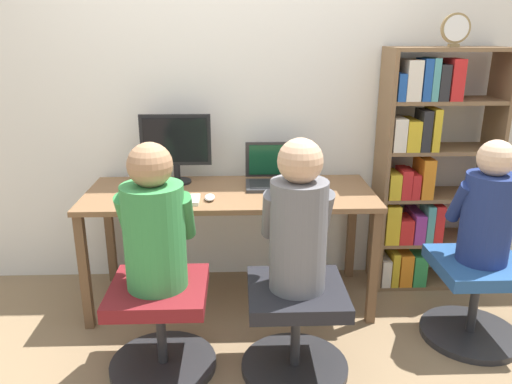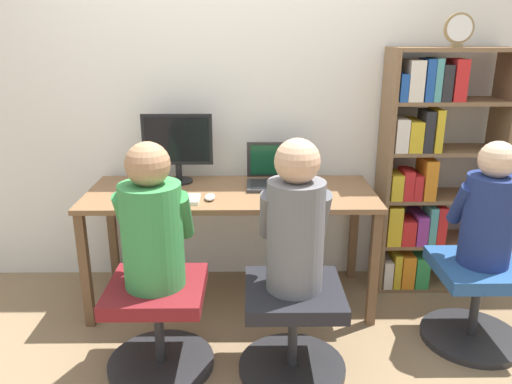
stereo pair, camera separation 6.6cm
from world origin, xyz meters
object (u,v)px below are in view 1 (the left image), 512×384
Objects in this scene: laptop at (276,177)px; office_chair_left at (161,323)px; office_chair_side at (475,295)px; desktop_monitor at (176,146)px; bookshelf at (423,175)px; person_at_laptop at (298,222)px; desk_clock at (456,29)px; person_at_monitor at (154,224)px; office_chair_right at (296,325)px; person_near_shelf at (488,208)px; keyboard at (165,200)px.

office_chair_left is (-0.62, -0.79, -0.51)m from laptop.
laptop is 1.13m from office_chair_left.
laptop is at bearing 151.25° from office_chair_side.
desktop_monitor is 0.28× the size of bookshelf.
person_at_laptop reaches higher than office_chair_left.
desk_clock is at bearing -2.77° from desktop_monitor.
person_at_laptop is 3.85× the size of desk_clock.
person_at_monitor is 2.00m from desk_clock.
person_at_monitor is 1.30× the size of office_chair_side.
desk_clock is (0.97, 0.82, 1.38)m from office_chair_right.
office_chair_left is 0.86m from person_at_laptop.
person_at_laptop is 1.04m from person_near_shelf.
bookshelf is (0.94, 0.06, -0.01)m from laptop.
office_chair_right is 0.84m from person_at_monitor.
desktop_monitor is 1.79m from person_near_shelf.
person_at_monitor is 0.97× the size of person_at_laptop.
laptop is 0.82m from person_at_laptop.
person_at_laptop is (0.66, -0.04, 0.54)m from office_chair_left.
bookshelf reaches higher than desktop_monitor.
keyboard is 0.72× the size of office_chair_right.
office_chair_left is 2.27m from desk_clock.
office_chair_left is at bearing -172.85° from office_chair_side.
desk_clock is (1.63, 0.77, 0.86)m from person_at_monitor.
desk_clock is (0.97, 0.81, 0.84)m from person_at_laptop.
bookshelf is (1.55, -0.01, -0.19)m from desktop_monitor.
office_chair_left is 0.74× the size of person_at_laptop.
laptop is at bearing -176.55° from bookshelf.
bookshelf is 2.87× the size of office_chair_side.
bookshelf is at bearing 44.74° from office_chair_right.
desktop_monitor is at bearing 179.57° from bookshelf.
laptop is 0.96× the size of keyboard.
person_near_shelf is at bearing -85.74° from desk_clock.
keyboard is 0.48m from person_at_monitor.
office_chair_left is 1.00× the size of office_chair_right.
person_near_shelf is (1.66, -0.64, -0.19)m from desktop_monitor.
person_near_shelf is at bearing -28.55° from laptop.
office_chair_side is 0.50m from person_near_shelf.
desk_clock is 0.35× the size of office_chair_side.
bookshelf is at bearing 3.45° from laptop.
bookshelf is (0.89, 0.88, 0.50)m from office_chair_right.
bookshelf reaches higher than office_chair_right.
person_near_shelf is (1.01, 0.26, 0.50)m from office_chair_right.
bookshelf is 0.64m from person_near_shelf.
keyboard is 0.72× the size of office_chair_left.
person_at_laptop is at bearing -139.95° from desk_clock.
office_chair_side is at bearing 13.72° from person_at_laptop.
person_at_monitor is (0.00, 0.00, 0.52)m from office_chair_left.
bookshelf reaches higher than keyboard.
office_chair_left is at bearing -154.54° from desk_clock.
person_near_shelf is (1.67, 0.21, 0.50)m from office_chair_left.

